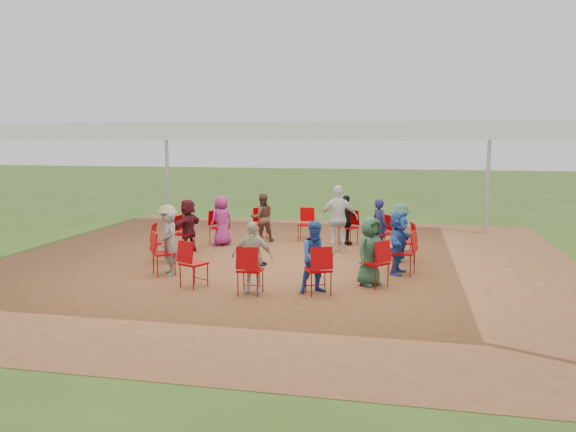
% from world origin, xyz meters
% --- Properties ---
extents(ground, '(80.00, 80.00, 0.00)m').
position_xyz_m(ground, '(0.00, 0.00, 0.00)').
color(ground, '#2F4816').
rests_on(ground, ground).
extents(dirt_patch, '(13.00, 13.00, 0.00)m').
position_xyz_m(dirt_patch, '(0.00, 0.00, 0.01)').
color(dirt_patch, brown).
rests_on(dirt_patch, ground).
extents(tent, '(10.33, 10.33, 3.00)m').
position_xyz_m(tent, '(0.00, 0.00, 2.37)').
color(tent, '#B2B2B7').
rests_on(tent, ground).
extents(chair_0, '(0.52, 0.51, 0.90)m').
position_xyz_m(chair_0, '(2.66, -0.63, 0.45)').
color(chair_0, '#A40003').
rests_on(chair_0, ground).
extents(chair_1, '(0.52, 0.50, 0.90)m').
position_xyz_m(chair_1, '(2.67, 0.59, 0.45)').
color(chair_1, '#A40003').
rests_on(chair_1, ground).
extents(chair_2, '(0.61, 0.60, 0.90)m').
position_xyz_m(chair_2, '(2.15, 1.69, 0.45)').
color(chair_2, '#A40003').
rests_on(chair_2, ground).
extents(chair_3, '(0.57, 0.58, 0.90)m').
position_xyz_m(chair_3, '(1.21, 2.45, 0.45)').
color(chair_3, '#A40003').
rests_on(chair_3, ground).
extents(chair_4, '(0.42, 0.44, 0.90)m').
position_xyz_m(chair_4, '(0.02, 2.73, 0.45)').
color(chair_4, '#A40003').
rests_on(chair_4, ground).
extents(chair_5, '(0.57, 0.58, 0.90)m').
position_xyz_m(chair_5, '(-1.17, 2.47, 0.45)').
color(chair_5, '#A40003').
rests_on(chair_5, ground).
extents(chair_6, '(0.61, 0.60, 0.90)m').
position_xyz_m(chair_6, '(-2.12, 1.72, 0.45)').
color(chair_6, '#A40003').
rests_on(chair_6, ground).
extents(chair_7, '(0.52, 0.51, 0.90)m').
position_xyz_m(chair_7, '(-2.66, 0.63, 0.45)').
color(chair_7, '#A40003').
rests_on(chair_7, ground).
extents(chair_8, '(0.52, 0.50, 0.90)m').
position_xyz_m(chair_8, '(-2.67, -0.59, 0.45)').
color(chair_8, '#A40003').
rests_on(chair_8, ground).
extents(chair_9, '(0.61, 0.60, 0.90)m').
position_xyz_m(chair_9, '(-2.15, -1.69, 0.45)').
color(chair_9, '#A40003').
rests_on(chair_9, ground).
extents(chair_10, '(0.57, 0.58, 0.90)m').
position_xyz_m(chair_10, '(-1.21, -2.45, 0.45)').
color(chair_10, '#A40003').
rests_on(chair_10, ground).
extents(chair_11, '(0.42, 0.44, 0.90)m').
position_xyz_m(chair_11, '(-0.02, -2.73, 0.45)').
color(chair_11, '#A40003').
rests_on(chair_11, ground).
extents(chair_12, '(0.57, 0.58, 0.90)m').
position_xyz_m(chair_12, '(1.17, -2.47, 0.45)').
color(chair_12, '#A40003').
rests_on(chair_12, ground).
extents(chair_13, '(0.61, 0.60, 0.90)m').
position_xyz_m(chair_13, '(2.12, -1.72, 0.45)').
color(chair_13, '#A40003').
rests_on(chair_13, ground).
extents(person_seated_0, '(0.72, 1.29, 1.31)m').
position_xyz_m(person_seated_0, '(2.54, -0.60, 0.66)').
color(person_seated_0, '#2548A2').
rests_on(person_seated_0, ground).
extents(person_seated_1, '(0.59, 0.92, 1.31)m').
position_xyz_m(person_seated_1, '(2.55, 0.56, 0.66)').
color(person_seated_1, '#275239').
rests_on(person_seated_1, ground).
extents(person_seated_2, '(0.54, 0.57, 1.31)m').
position_xyz_m(person_seated_2, '(2.06, 1.61, 0.66)').
color(person_seated_2, '#191846').
rests_on(person_seated_2, ground).
extents(person_seated_3, '(0.86, 0.69, 1.31)m').
position_xyz_m(person_seated_3, '(1.15, 2.35, 0.66)').
color(person_seated_3, black).
rests_on(person_seated_3, ground).
extents(person_seated_4, '(0.73, 0.60, 1.31)m').
position_xyz_m(person_seated_4, '(-1.12, 2.36, 0.66)').
color(person_seated_4, '#502F25').
rests_on(person_seated_4, ground).
extents(person_seated_5, '(0.68, 0.72, 1.31)m').
position_xyz_m(person_seated_5, '(-2.03, 1.65, 0.66)').
color(person_seated_5, '#87216B').
rests_on(person_seated_5, ground).
extents(person_seated_6, '(0.72, 1.29, 1.31)m').
position_xyz_m(person_seated_6, '(-2.54, 0.60, 0.66)').
color(person_seated_6, '#46111A').
rests_on(person_seated_6, ground).
extents(person_seated_7, '(0.59, 0.92, 1.31)m').
position_xyz_m(person_seated_7, '(-2.55, -0.56, 0.66)').
color(person_seated_7, '#947F59').
rests_on(person_seated_7, ground).
extents(person_seated_8, '(0.54, 0.57, 1.31)m').
position_xyz_m(person_seated_8, '(-2.06, -1.61, 0.66)').
color(person_seated_8, slate).
rests_on(person_seated_8, ground).
extents(person_seated_9, '(0.77, 0.40, 1.31)m').
position_xyz_m(person_seated_9, '(-0.02, -2.61, 0.66)').
color(person_seated_9, beige).
rests_on(person_seated_9, ground).
extents(person_seated_10, '(0.73, 0.60, 1.31)m').
position_xyz_m(person_seated_10, '(1.12, -2.36, 0.66)').
color(person_seated_10, '#2548A2').
rests_on(person_seated_10, ground).
extents(person_seated_11, '(0.68, 0.72, 1.31)m').
position_xyz_m(person_seated_11, '(2.03, -1.65, 0.66)').
color(person_seated_11, '#275239').
rests_on(person_seated_11, ground).
extents(standing_person, '(1.05, 0.70, 1.65)m').
position_xyz_m(standing_person, '(1.06, 1.43, 0.83)').
color(standing_person, silver).
rests_on(standing_person, ground).
extents(cable_coil, '(0.40, 0.40, 0.03)m').
position_xyz_m(cable_coil, '(-0.47, -0.38, 0.02)').
color(cable_coil, black).
rests_on(cable_coil, ground).
extents(laptop, '(0.35, 0.40, 0.24)m').
position_xyz_m(laptop, '(2.39, -0.57, 0.63)').
color(laptop, '#B7B7BC').
rests_on(laptop, ground).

